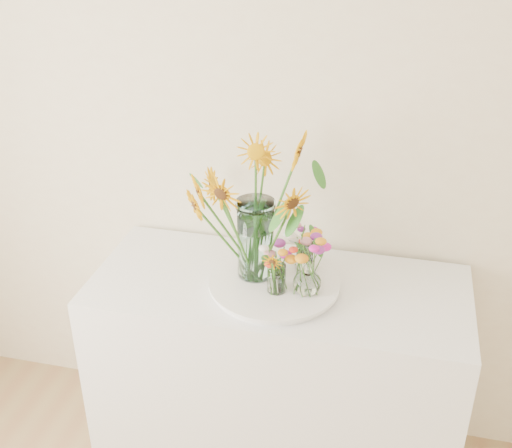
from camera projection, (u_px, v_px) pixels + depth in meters
name	position (u px, v px, depth m)	size (l,w,h in m)	color
counter	(277.00, 377.00, 2.59)	(1.40, 0.60, 0.90)	white
tray	(274.00, 286.00, 2.34)	(0.45, 0.45, 0.03)	white
mason_jar	(255.00, 239.00, 2.31)	(0.13, 0.13, 0.31)	#BFF2F5
sunflower_bouquet	(255.00, 204.00, 2.25)	(0.75, 0.75, 0.59)	#DB9604
small_vase_a	(276.00, 279.00, 2.26)	(0.07, 0.07, 0.11)	white
wildflower_posy_a	(277.00, 268.00, 2.24)	(0.17, 0.17, 0.20)	orange
small_vase_b	(307.00, 276.00, 2.25)	(0.10, 0.10, 0.15)	white
wildflower_posy_b	(308.00, 265.00, 2.23)	(0.20, 0.20, 0.24)	orange
small_vase_c	(305.00, 257.00, 2.39)	(0.06, 0.06, 0.11)	white
wildflower_posy_c	(305.00, 246.00, 2.37)	(0.18, 0.18, 0.20)	orange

